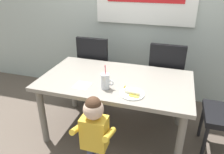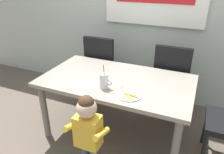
# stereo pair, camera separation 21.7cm
# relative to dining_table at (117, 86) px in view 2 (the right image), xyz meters

# --- Properties ---
(ground_plane) EXTENTS (24.00, 24.00, 0.00)m
(ground_plane) POSITION_rel_dining_table_xyz_m (0.00, 0.00, -0.62)
(ground_plane) COLOR brown
(dining_table) EXTENTS (1.57, 0.89, 0.70)m
(dining_table) POSITION_rel_dining_table_xyz_m (0.00, 0.00, 0.00)
(dining_table) COLOR gray
(dining_table) RESTS_ON ground
(dining_chair_left) EXTENTS (0.44, 0.45, 0.96)m
(dining_chair_left) POSITION_rel_dining_table_xyz_m (-0.47, 0.64, -0.08)
(dining_chair_left) COLOR black
(dining_chair_left) RESTS_ON ground
(dining_chair_right) EXTENTS (0.44, 0.44, 0.96)m
(dining_chair_right) POSITION_rel_dining_table_xyz_m (0.48, 0.64, -0.08)
(dining_chair_right) COLOR black
(dining_chair_right) RESTS_ON ground
(toddler_standing) EXTENTS (0.33, 0.24, 0.84)m
(toddler_standing) POSITION_rel_dining_table_xyz_m (-0.01, -0.63, -0.09)
(toddler_standing) COLOR #3F4760
(toddler_standing) RESTS_ON ground
(milk_cup) EXTENTS (0.13, 0.08, 0.25)m
(milk_cup) POSITION_rel_dining_table_xyz_m (-0.04, -0.23, 0.15)
(milk_cup) COLOR silver
(milk_cup) RESTS_ON dining_table
(snack_plate) EXTENTS (0.23, 0.23, 0.01)m
(snack_plate) POSITION_rel_dining_table_xyz_m (0.23, -0.27, 0.09)
(snack_plate) COLOR white
(snack_plate) RESTS_ON dining_table
(peeled_banana) EXTENTS (0.18, 0.12, 0.07)m
(peeled_banana) POSITION_rel_dining_table_xyz_m (0.24, -0.28, 0.12)
(peeled_banana) COLOR #F4EAC6
(peeled_banana) RESTS_ON snack_plate
(paper_napkin) EXTENTS (0.16, 0.16, 0.00)m
(paper_napkin) POSITION_rel_dining_table_xyz_m (-0.28, -0.25, 0.09)
(paper_napkin) COLOR white
(paper_napkin) RESTS_ON dining_table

